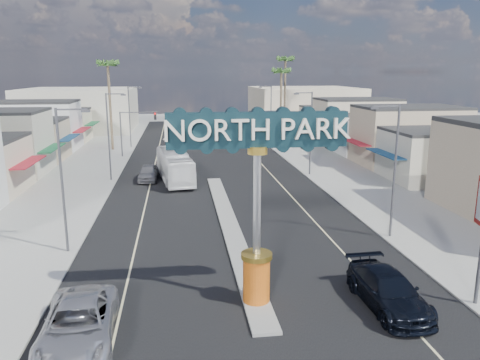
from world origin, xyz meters
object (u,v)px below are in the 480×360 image
object	(u,v)px
palm_right_far	(285,64)
suv_left	(78,324)
streetlight_l_mid	(110,132)
streetlight_r_mid	(309,129)
traffic_signal_right	(272,123)
car_parked_left	(148,173)
city_bus	(175,166)
suv_right	(388,290)
gateway_sign	(257,186)
streetlight_l_far	(131,114)
palm_left_far	(108,69)
palm_right_mid	(281,75)
streetlight_l_near	(64,174)
traffic_signal_left	(135,125)
streetlight_r_near	(393,165)
streetlight_r_far	(270,112)

from	to	relation	value
palm_right_far	suv_left	xyz separation A→B (m)	(-22.87, -62.41, -11.51)
streetlight_l_mid	streetlight_r_mid	bearing A→B (deg)	0.00
streetlight_l_mid	traffic_signal_right	bearing A→B (deg)	35.50
car_parked_left	city_bus	size ratio (longest dim) A/B	0.43
suv_right	car_parked_left	bearing A→B (deg)	111.60
gateway_sign	streetlight_l_far	xyz separation A→B (m)	(-10.43, 50.02, -0.86)
palm_left_far	car_parked_left	world-z (taller)	palm_left_far
palm_right_far	palm_right_mid	bearing A→B (deg)	-108.43
traffic_signal_right	streetlight_r_mid	xyz separation A→B (m)	(1.25, -13.99, 0.79)
traffic_signal_right	city_bus	world-z (taller)	traffic_signal_right
streetlight_l_near	palm_right_far	distance (m)	58.35
gateway_sign	car_parked_left	distance (m)	28.99
car_parked_left	city_bus	xyz separation A→B (m)	(2.72, -0.32, 0.73)
traffic_signal_left	streetlight_l_mid	world-z (taller)	streetlight_l_mid
streetlight_l_mid	streetlight_r_near	xyz separation A→B (m)	(20.87, -20.00, 0.00)
palm_right_mid	palm_right_far	world-z (taller)	palm_right_far
streetlight_l_far	streetlight_r_near	xyz separation A→B (m)	(20.87, -42.00, 0.00)
palm_right_mid	palm_right_far	distance (m)	6.57
suv_right	city_bus	world-z (taller)	city_bus
streetlight_l_far	gateway_sign	bearing A→B (deg)	-78.22
streetlight_l_mid	palm_left_far	world-z (taller)	palm_left_far
car_parked_left	traffic_signal_right	bearing A→B (deg)	44.44
traffic_signal_left	city_bus	bearing A→B (deg)	-70.54
palm_left_far	palm_right_mid	size ratio (longest dim) A/B	1.08
gateway_sign	traffic_signal_right	world-z (taller)	gateway_sign
streetlight_l_near	streetlight_l_mid	distance (m)	20.00
streetlight_l_near	streetlight_l_mid	size ratio (longest dim) A/B	1.00
streetlight_r_far	suv_right	distance (m)	51.54
traffic_signal_left	palm_left_far	bearing A→B (deg)	122.43
traffic_signal_left	suv_right	bearing A→B (deg)	-70.39
streetlight_l_mid	suv_right	xyz separation A→B (m)	(16.63, -29.19, -4.21)
palm_right_mid	palm_left_far	bearing A→B (deg)	-167.01
palm_right_mid	city_bus	distance (m)	32.86
streetlight_l_mid	palm_right_mid	world-z (taller)	palm_right_mid
streetlight_r_near	streetlight_r_mid	xyz separation A→B (m)	(0.00, 20.00, 0.00)
gateway_sign	car_parked_left	world-z (taller)	gateway_sign
gateway_sign	traffic_signal_left	world-z (taller)	gateway_sign
suv_right	streetlight_r_far	bearing A→B (deg)	82.74
palm_right_far	suv_right	bearing A→B (deg)	-98.18
traffic_signal_right	palm_left_far	world-z (taller)	palm_left_far
streetlight_l_far	streetlight_l_near	bearing A→B (deg)	-90.00
traffic_signal_left	city_bus	world-z (taller)	traffic_signal_left
suv_right	gateway_sign	bearing A→B (deg)	166.76
streetlight_r_mid	palm_right_mid	size ratio (longest dim) A/B	0.74
streetlight_r_near	palm_left_far	world-z (taller)	palm_left_far
traffic_signal_left	streetlight_r_near	distance (m)	39.26
streetlight_r_mid	suv_left	distance (m)	35.74
palm_left_far	city_bus	bearing A→B (deg)	-66.47
streetlight_r_near	palm_right_far	size ratio (longest dim) A/B	0.64
streetlight_l_mid	palm_left_far	xyz separation A→B (m)	(-2.57, 20.00, 6.43)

